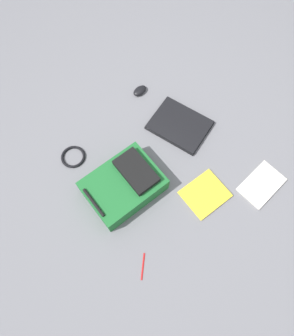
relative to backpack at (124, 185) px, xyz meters
The scene contains 8 objects.
ground_plane 0.20m from the backpack, 99.14° to the right, with size 3.78×3.78×0.00m, color slate.
backpack is the anchor object (origin of this frame).
laptop 0.54m from the backpack, 79.91° to the right, with size 0.41×0.36×0.03m.
book_manual 0.47m from the backpack, 135.97° to the right, with size 0.23×0.26×0.02m.
book_comic 0.80m from the backpack, 129.86° to the right, with size 0.18×0.27×0.02m.
computer_mouse 0.69m from the backpack, 48.06° to the right, with size 0.06×0.10×0.04m, color black.
cable_coil 0.38m from the backpack, 16.66° to the left, with size 0.15×0.15×0.02m, color black.
pen_black 0.45m from the backpack, 152.48° to the left, with size 0.01×0.01×0.14m, color red.
Camera 1 is at (-0.49, 0.48, 1.70)m, focal length 32.93 mm.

